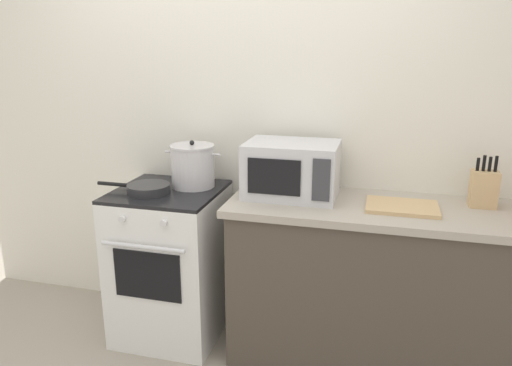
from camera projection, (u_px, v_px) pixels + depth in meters
back_wall at (291, 128)px, 2.90m from camera, size 4.40×0.10×2.50m
lower_cabinet_right at (384, 290)px, 2.65m from camera, size 1.64×0.56×0.88m
countertop_right at (390, 210)px, 2.53m from camera, size 1.70×0.60×0.04m
stove at (171, 263)px, 2.94m from camera, size 0.60×0.64×0.92m
stock_pot at (193, 166)px, 2.85m from camera, size 0.34×0.26×0.28m
frying_pan at (148, 188)px, 2.75m from camera, size 0.44×0.24×0.05m
microwave at (292, 169)px, 2.67m from camera, size 0.50×0.37×0.30m
cutting_board at (402, 207)px, 2.49m from camera, size 0.36×0.26×0.02m
knife_block at (484, 188)px, 2.49m from camera, size 0.13×0.10×0.27m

